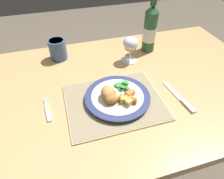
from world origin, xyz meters
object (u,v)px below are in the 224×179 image
at_px(fork, 48,111).
at_px(table_knife, 181,99).
at_px(dinner_plate, 117,97).
at_px(wine_glass, 131,45).
at_px(dining_table, 116,101).
at_px(drinking_cup, 58,49).
at_px(bottle, 150,30).

bearing_deg(fork, table_knife, -9.28).
xyz_separation_m(dinner_plate, wine_glass, (0.14, 0.24, 0.07)).
bearing_deg(fork, dinner_plate, -3.64).
bearing_deg(dining_table, drinking_cup, 127.11).
xyz_separation_m(dinner_plate, drinking_cup, (-0.19, 0.36, 0.03)).
distance_m(wine_glass, bottle, 0.14).
bearing_deg(wine_glass, fork, -150.21).
relative_size(bottle, drinking_cup, 2.89).
relative_size(dining_table, fork, 10.89).
height_order(dinner_plate, table_knife, dinner_plate).
bearing_deg(dining_table, dinner_plate, -105.97).
xyz_separation_m(dinner_plate, bottle, (0.26, 0.31, 0.10)).
bearing_deg(bottle, drinking_cup, 173.68).
distance_m(dining_table, drinking_cup, 0.38).
distance_m(fork, bottle, 0.61).
bearing_deg(drinking_cup, dinner_plate, -63.01).
bearing_deg(table_knife, dining_table, 144.52).
relative_size(dinner_plate, bottle, 0.87).
xyz_separation_m(wine_glass, bottle, (0.12, 0.07, 0.03)).
height_order(wine_glass, drinking_cup, wine_glass).
xyz_separation_m(table_knife, bottle, (0.03, 0.38, 0.11)).
relative_size(dining_table, bottle, 4.77).
bearing_deg(dinner_plate, drinking_cup, 116.99).
height_order(table_knife, wine_glass, wine_glass).
bearing_deg(dinner_plate, table_knife, -15.28).
distance_m(table_knife, drinking_cup, 0.60).
bearing_deg(dinner_plate, wine_glass, 60.42).
relative_size(table_knife, wine_glass, 1.53).
bearing_deg(bottle, fork, -150.41).
distance_m(dinner_plate, wine_glass, 0.29).
height_order(dining_table, table_knife, table_knife).
height_order(wine_glass, bottle, bottle).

